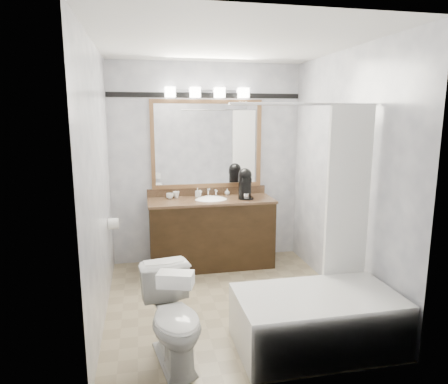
% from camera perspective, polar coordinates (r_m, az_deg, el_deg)
% --- Properties ---
extents(room, '(2.42, 2.62, 2.52)m').
position_cam_1_polar(room, '(3.82, 0.70, 1.73)').
color(room, gray).
rests_on(room, ground).
extents(vanity, '(1.53, 0.58, 0.97)m').
position_cam_1_polar(vanity, '(4.98, -1.85, -5.63)').
color(vanity, black).
rests_on(vanity, ground).
extents(mirror, '(1.40, 0.04, 1.10)m').
position_cam_1_polar(mirror, '(5.05, -2.44, 6.82)').
color(mirror, olive).
rests_on(mirror, room).
extents(vanity_light_bar, '(1.02, 0.14, 0.12)m').
position_cam_1_polar(vanity_light_bar, '(4.99, -2.40, 14.05)').
color(vanity_light_bar, silver).
rests_on(vanity_light_bar, room).
extents(accent_stripe, '(2.40, 0.01, 0.06)m').
position_cam_1_polar(accent_stripe, '(5.05, -2.52, 13.63)').
color(accent_stripe, black).
rests_on(accent_stripe, room).
extents(bathtub, '(1.30, 0.75, 1.96)m').
position_cam_1_polar(bathtub, '(3.48, 13.33, -16.37)').
color(bathtub, white).
rests_on(bathtub, ground).
extents(tp_roll, '(0.11, 0.12, 0.12)m').
position_cam_1_polar(tp_roll, '(4.52, -15.52, -4.38)').
color(tp_roll, white).
rests_on(tp_roll, room).
extents(toilet, '(0.52, 0.76, 0.71)m').
position_cam_1_polar(toilet, '(3.18, -7.13, -17.42)').
color(toilet, white).
rests_on(toilet, ground).
extents(tissue_box, '(0.27, 0.20, 0.10)m').
position_cam_1_polar(tissue_box, '(2.80, -6.94, -12.27)').
color(tissue_box, white).
rests_on(tissue_box, toilet).
extents(coffee_maker, '(0.19, 0.24, 0.37)m').
position_cam_1_polar(coffee_maker, '(4.92, 3.03, 1.31)').
color(coffee_maker, black).
rests_on(coffee_maker, vanity).
extents(cup_left, '(0.11, 0.11, 0.07)m').
position_cam_1_polar(cup_left, '(4.94, -7.75, -0.57)').
color(cup_left, white).
rests_on(cup_left, vanity).
extents(cup_right, '(0.11, 0.11, 0.08)m').
position_cam_1_polar(cup_right, '(4.99, -6.86, -0.39)').
color(cup_right, white).
rests_on(cup_right, vanity).
extents(soap_bottle_a, '(0.07, 0.07, 0.12)m').
position_cam_1_polar(soap_bottle_a, '(5.01, -3.80, -0.07)').
color(soap_bottle_a, white).
rests_on(soap_bottle_a, vanity).
extents(soap_bottle_b, '(0.08, 0.08, 0.08)m').
position_cam_1_polar(soap_bottle_b, '(5.13, 0.46, 0.03)').
color(soap_bottle_b, white).
rests_on(soap_bottle_b, vanity).
extents(soap_bar, '(0.08, 0.06, 0.02)m').
position_cam_1_polar(soap_bar, '(4.99, -2.21, -0.64)').
color(soap_bar, beige).
rests_on(soap_bar, vanity).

